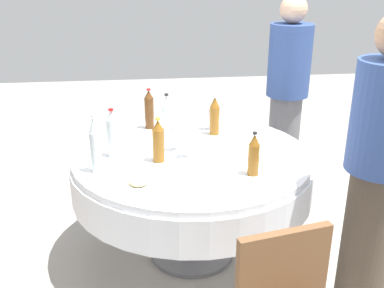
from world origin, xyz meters
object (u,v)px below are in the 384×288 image
(bottle_amber_inner, at_px, (254,155))
(wine_glass_east, at_px, (176,132))
(bottle_clear_east, at_px, (112,134))
(plate_far, at_px, (120,140))
(plate_west, at_px, (139,184))
(bottle_amber_left, at_px, (158,141))
(bottle_clear_right, at_px, (167,116))
(dining_table, at_px, (192,174))
(person_front, at_px, (287,93))
(plate_north, at_px, (257,151))
(wine_glass_left, at_px, (210,114))
(person_mid, at_px, (378,170))
(bottle_brown_mid, at_px, (149,110))
(bottle_clear_front, at_px, (95,146))
(bottle_amber_rear, at_px, (215,116))
(wine_glass_rear, at_px, (187,140))

(bottle_amber_inner, bearing_deg, wine_glass_east, -135.30)
(bottle_clear_east, relative_size, wine_glass_east, 1.80)
(plate_far, distance_m, plate_west, 0.68)
(bottle_amber_left, height_order, bottle_clear_right, bottle_clear_right)
(dining_table, bearing_deg, plate_west, -37.91)
(person_front, bearing_deg, plate_west, -88.10)
(plate_far, bearing_deg, plate_north, 70.76)
(wine_glass_left, xyz_separation_m, plate_north, (0.45, 0.23, -0.11))
(wine_glass_east, relative_size, plate_far, 0.79)
(bottle_amber_inner, height_order, plate_north, bottle_amber_inner)
(bottle_clear_east, bearing_deg, plate_far, 173.63)
(person_mid, bearing_deg, bottle_brown_mid, -98.74)
(bottle_clear_front, relative_size, wine_glass_east, 2.01)
(wine_glass_east, bearing_deg, plate_north, 78.82)
(dining_table, relative_size, person_mid, 0.91)
(dining_table, height_order, person_mid, person_mid)
(dining_table, bearing_deg, wine_glass_east, -117.29)
(bottle_amber_left, height_order, wine_glass_left, bottle_amber_left)
(bottle_clear_east, height_order, bottle_amber_rear, bottle_clear_east)
(bottle_amber_left, bearing_deg, bottle_clear_east, -111.37)
(person_mid, bearing_deg, wine_glass_rear, -85.70)
(dining_table, distance_m, bottle_clear_right, 0.46)
(person_mid, bearing_deg, wine_glass_east, -89.19)
(wine_glass_left, relative_size, plate_north, 0.66)
(bottle_amber_inner, bearing_deg, bottle_clear_front, -99.00)
(bottle_amber_inner, distance_m, person_front, 1.39)
(bottle_brown_mid, height_order, person_mid, person_mid)
(plate_west, bearing_deg, person_mid, 80.13)
(wine_glass_left, height_order, person_front, person_front)
(person_front, bearing_deg, bottle_brown_mid, -114.84)
(bottle_amber_left, bearing_deg, plate_north, 95.56)
(wine_glass_east, bearing_deg, person_mid, 54.69)
(bottle_amber_left, relative_size, wine_glass_left, 1.65)
(bottle_amber_rear, xyz_separation_m, plate_far, (0.06, -0.64, -0.12))
(person_front, bearing_deg, bottle_clear_front, -97.94)
(plate_far, bearing_deg, bottle_amber_rear, 95.10)
(bottle_amber_inner, xyz_separation_m, wine_glass_east, (-0.40, -0.40, 0.01))
(wine_glass_rear, xyz_separation_m, person_front, (-0.98, 0.92, -0.01))
(bottle_clear_front, xyz_separation_m, bottle_amber_rear, (-0.52, 0.75, -0.03))
(bottle_clear_east, distance_m, wine_glass_east, 0.39)
(bottle_amber_inner, bearing_deg, bottle_amber_left, -115.50)
(plate_north, bearing_deg, wine_glass_rear, -87.03)
(bottle_amber_rear, distance_m, wine_glass_east, 0.38)
(person_mid, bearing_deg, bottle_amber_inner, -80.35)
(bottle_brown_mid, bearing_deg, person_front, 110.85)
(bottle_amber_left, distance_m, wine_glass_east, 0.19)
(dining_table, distance_m, person_mid, 1.11)
(bottle_amber_inner, height_order, bottle_clear_east, bottle_clear_east)
(bottle_amber_rear, distance_m, wine_glass_left, 0.10)
(bottle_clear_front, bearing_deg, bottle_clear_right, 142.12)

